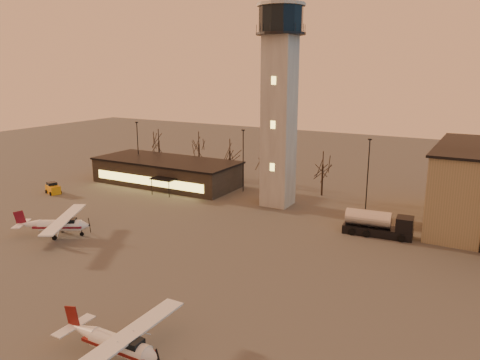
% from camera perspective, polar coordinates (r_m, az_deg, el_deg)
% --- Properties ---
extents(ground, '(220.00, 220.00, 0.00)m').
position_cam_1_polar(ground, '(45.68, -11.78, -12.34)').
color(ground, '#403E3B').
rests_on(ground, ground).
extents(control_tower, '(6.80, 6.80, 32.60)m').
position_cam_1_polar(control_tower, '(66.66, 4.85, 10.60)').
color(control_tower, gray).
rests_on(control_tower, ground).
extents(terminal, '(25.40, 12.20, 4.30)m').
position_cam_1_polar(terminal, '(81.74, -8.93, 1.00)').
color(terminal, black).
rests_on(terminal, ground).
extents(light_poles, '(58.50, 12.25, 10.14)m').
position_cam_1_polar(light_poles, '(68.79, 5.39, 1.50)').
color(light_poles, black).
rests_on(light_poles, ground).
extents(tree_row, '(37.20, 9.20, 8.80)m').
position_cam_1_polar(tree_row, '(82.22, -1.36, 3.92)').
color(tree_row, black).
rests_on(tree_row, ground).
extents(cessna_front, '(8.92, 11.29, 3.12)m').
position_cam_1_polar(cessna_front, '(34.81, -14.20, -19.34)').
color(cessna_front, silver).
rests_on(cessna_front, ground).
extents(cessna_rear, '(9.40, 10.97, 3.26)m').
position_cam_1_polar(cessna_rear, '(60.11, -20.91, -5.40)').
color(cessna_rear, white).
rests_on(cessna_rear, ground).
extents(fuel_truck, '(8.26, 3.28, 2.99)m').
position_cam_1_polar(fuel_truck, '(58.82, 16.40, -5.38)').
color(fuel_truck, black).
rests_on(fuel_truck, ground).
extents(service_cart, '(3.18, 2.53, 1.79)m').
position_cam_1_polar(service_cart, '(80.77, -21.83, -1.05)').
color(service_cart, '#CB800B').
rests_on(service_cart, ground).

